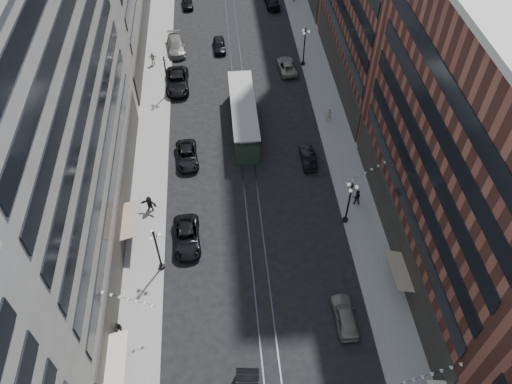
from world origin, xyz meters
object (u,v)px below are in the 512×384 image
object	(u,v)px
pedestrian_2	(119,328)
pedestrian_7	(356,197)
streetcar	(243,117)
lamppost_sw_mid	(166,74)
car_4	(345,316)
lamppost_se_mid	(304,46)
lamppost_sw_far	(157,249)
car_13	(219,45)
car_8	(176,45)
lamppost_se_far	(349,202)
car_9	(187,2)
car_10	(308,157)
pedestrian_6	(153,58)
car_12	(272,2)
pedestrian_8	(329,114)
car_extra_0	(177,81)
car_11	(287,66)
car_2	(187,237)
pedestrian_5	(149,204)
car_7	(187,156)

from	to	relation	value
pedestrian_2	pedestrian_7	size ratio (longest dim) A/B	0.81
pedestrian_7	streetcar	bearing A→B (deg)	-41.09
lamppost_sw_mid	car_4	bearing A→B (deg)	-64.70
pedestrian_7	lamppost_se_mid	bearing A→B (deg)	-76.55
lamppost_sw_far	car_13	size ratio (longest dim) A/B	1.32
lamppost_sw_far	car_8	bearing A→B (deg)	88.77
lamppost_se_far	car_9	world-z (taller)	lamppost_se_far
car_8	car_10	xyz separation A→B (m)	(15.20, -24.35, -0.16)
lamppost_sw_mid	pedestrian_6	distance (m)	7.56
car_10	car_12	distance (m)	36.10
car_12	pedestrian_8	distance (m)	29.55
pedestrian_2	pedestrian_7	distance (m)	26.42
car_12	car_extra_0	distance (m)	25.39
car_12	car_11	bearing A→B (deg)	86.92
car_10	pedestrian_6	world-z (taller)	pedestrian_6
car_10	car_12	world-z (taller)	car_12
car_2	car_12	bearing A→B (deg)	71.17
lamppost_sw_far	pedestrian_5	distance (m)	7.64
car_extra_0	car_13	bearing A→B (deg)	54.50
car_9	car_10	world-z (taller)	car_10
car_4	car_8	bearing A→B (deg)	-71.83
lamppost_se_mid	car_extra_0	size ratio (longest dim) A/B	0.87
car_9	car_13	distance (m)	13.88
car_extra_0	lamppost_sw_far	bearing A→B (deg)	-93.26
pedestrian_8	car_12	bearing A→B (deg)	-83.43
pedestrian_8	car_10	bearing A→B (deg)	61.67
car_10	car_11	bearing A→B (deg)	-90.51
lamppost_se_far	car_12	world-z (taller)	lamppost_se_far
lamppost_se_far	car_7	world-z (taller)	lamppost_se_far
car_8	pedestrian_5	bearing A→B (deg)	-100.34
lamppost_se_far	streetcar	distance (m)	18.11
lamppost_sw_far	car_11	xyz separation A→B (m)	(16.00, 31.00, -2.40)
car_11	car_12	world-z (taller)	car_12
lamppost_sw_mid	car_7	xyz separation A→B (m)	(2.40, -12.57, -2.38)
lamppost_sw_mid	car_12	bearing A→B (deg)	54.05
lamppost_se_far	car_10	world-z (taller)	lamppost_se_far
lamppost_sw_mid	car_9	bearing A→B (deg)	84.09
pedestrian_5	car_extra_0	distance (m)	21.40
streetcar	car_13	bearing A→B (deg)	97.15
lamppost_se_far	lamppost_se_mid	bearing A→B (deg)	90.00
pedestrian_6	lamppost_se_far	bearing A→B (deg)	118.79
streetcar	pedestrian_7	size ratio (longest dim) A/B	6.89
car_9	car_13	xyz separation A→B (m)	(4.60, -13.10, 0.02)
lamppost_sw_mid	pedestrian_7	distance (m)	28.89
lamppost_se_far	pedestrian_8	world-z (taller)	lamppost_se_far
lamppost_sw_mid	pedestrian_2	xyz separation A→B (m)	(-3.30, -33.34, -2.17)
lamppost_se_far	car_12	bearing A→B (deg)	93.05
streetcar	car_7	xyz separation A→B (m)	(-6.80, -5.10, -0.96)
streetcar	pedestrian_6	size ratio (longest dim) A/B	6.94
lamppost_sw_far	car_11	world-z (taller)	lamppost_sw_far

